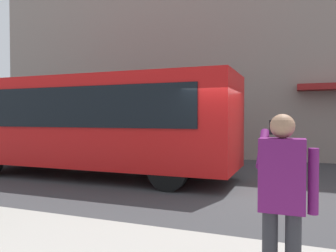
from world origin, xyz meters
TOP-DOWN VIEW (x-y plane):
  - ground_plane at (0.00, 0.00)m, footprint 60.00×60.00m
  - building_facade_far at (-0.02, -6.80)m, footprint 28.00×1.55m
  - red_bus at (4.68, -0.56)m, footprint 9.05×2.54m
  - pedestrian_photographer at (-1.17, 4.98)m, footprint 0.53×0.52m

SIDE VIEW (x-z plane):
  - ground_plane at x=0.00m, z-range 0.00..0.00m
  - pedestrian_photographer at x=-1.17m, z-range 0.29..1.99m
  - red_bus at x=4.68m, z-range 0.14..3.22m
  - building_facade_far at x=-0.02m, z-range -0.01..11.99m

